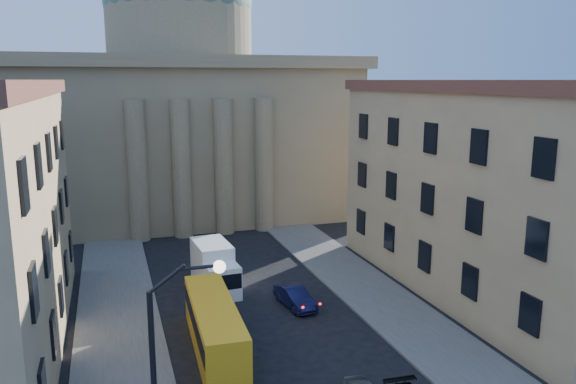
# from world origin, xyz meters

# --- Properties ---
(sidewalk_left) EXTENTS (5.00, 60.00, 0.15)m
(sidewalk_left) POSITION_xyz_m (-8.50, 18.00, 0.07)
(sidewalk_left) COLOR #514F4A
(sidewalk_left) RESTS_ON ground
(sidewalk_right) EXTENTS (5.00, 60.00, 0.15)m
(sidewalk_right) POSITION_xyz_m (8.50, 18.00, 0.07)
(sidewalk_right) COLOR #514F4A
(sidewalk_right) RESTS_ON ground
(church) EXTENTS (68.02, 28.76, 36.60)m
(church) POSITION_xyz_m (0.00, 55.47, 11.88)
(church) COLOR #78674A
(church) RESTS_ON ground
(building_right) EXTENTS (11.60, 26.60, 14.70)m
(building_right) POSITION_xyz_m (17.00, 22.00, 7.42)
(building_right) COLOR tan
(building_right) RESTS_ON ground
(street_lamp) EXTENTS (2.62, 0.44, 8.83)m
(street_lamp) POSITION_xyz_m (-6.97, 8.00, 5.29)
(street_lamp) COLOR black
(street_lamp) RESTS_ON ground
(car_right_distant) EXTENTS (1.94, 4.16, 1.32)m
(car_right_distant) POSITION_xyz_m (2.67, 23.39, 0.66)
(car_right_distant) COLOR black
(car_right_distant) RESTS_ON ground
(city_bus) EXTENTS (2.60, 9.78, 2.73)m
(city_bus) POSITION_xyz_m (-3.50, 18.97, 1.47)
(city_bus) COLOR yellow
(city_bus) RESTS_ON ground
(box_truck) EXTENTS (2.67, 5.97, 3.20)m
(box_truck) POSITION_xyz_m (-1.70, 28.29, 1.52)
(box_truck) COLOR white
(box_truck) RESTS_ON ground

